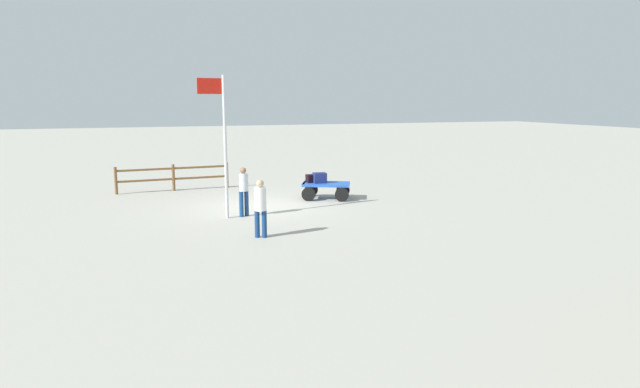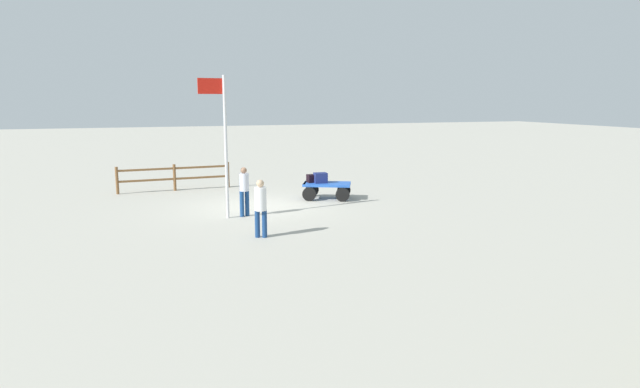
{
  "view_description": "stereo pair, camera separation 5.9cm",
  "coord_description": "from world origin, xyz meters",
  "px_view_note": "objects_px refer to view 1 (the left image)",
  "views": [
    {
      "loc": [
        4.19,
        18.65,
        3.8
      ],
      "look_at": [
        -0.25,
        6.0,
        1.44
      ],
      "focal_mm": 30.29,
      "sensor_mm": 36.0,
      "label": 1
    },
    {
      "loc": [
        4.14,
        18.67,
        3.8
      ],
      "look_at": [
        -0.25,
        6.0,
        1.44
      ],
      "focal_mm": 30.29,
      "sensor_mm": 36.0,
      "label": 2
    }
  ],
  "objects_px": {
    "worker_lead": "(260,204)",
    "flagpole": "(222,136)",
    "suitcase_navy": "(314,178)",
    "luggage_cart": "(326,188)",
    "worker_trailing": "(244,188)",
    "suitcase_maroon": "(320,178)"
  },
  "relations": [
    {
      "from": "worker_lead",
      "to": "worker_trailing",
      "type": "xyz_separation_m",
      "value": [
        -0.11,
        -2.88,
        -0.01
      ]
    },
    {
      "from": "worker_trailing",
      "to": "luggage_cart",
      "type": "bearing_deg",
      "value": -150.07
    },
    {
      "from": "flagpole",
      "to": "worker_trailing",
      "type": "bearing_deg",
      "value": -173.59
    },
    {
      "from": "flagpole",
      "to": "suitcase_navy",
      "type": "bearing_deg",
      "value": -147.68
    },
    {
      "from": "luggage_cart",
      "to": "worker_trailing",
      "type": "relative_size",
      "value": 1.29
    },
    {
      "from": "worker_trailing",
      "to": "flagpole",
      "type": "distance_m",
      "value": 1.85
    },
    {
      "from": "worker_lead",
      "to": "suitcase_maroon",
      "type": "bearing_deg",
      "value": -124.79
    },
    {
      "from": "worker_trailing",
      "to": "worker_lead",
      "type": "bearing_deg",
      "value": 87.8
    },
    {
      "from": "worker_lead",
      "to": "worker_trailing",
      "type": "height_order",
      "value": "worker_lead"
    },
    {
      "from": "worker_trailing",
      "to": "suitcase_navy",
      "type": "bearing_deg",
      "value": -143.59
    },
    {
      "from": "suitcase_maroon",
      "to": "worker_trailing",
      "type": "bearing_deg",
      "value": 32.46
    },
    {
      "from": "luggage_cart",
      "to": "worker_lead",
      "type": "relative_size",
      "value": 1.29
    },
    {
      "from": "worker_lead",
      "to": "flagpole",
      "type": "bearing_deg",
      "value": -79.1
    },
    {
      "from": "suitcase_maroon",
      "to": "flagpole",
      "type": "bearing_deg",
      "value": 28.88
    },
    {
      "from": "suitcase_navy",
      "to": "worker_lead",
      "type": "bearing_deg",
      "value": 57.58
    },
    {
      "from": "luggage_cart",
      "to": "worker_trailing",
      "type": "distance_m",
      "value": 4.19
    },
    {
      "from": "suitcase_maroon",
      "to": "luggage_cart",
      "type": "bearing_deg",
      "value": 159.61
    },
    {
      "from": "suitcase_navy",
      "to": "flagpole",
      "type": "relative_size",
      "value": 0.13
    },
    {
      "from": "luggage_cart",
      "to": "worker_trailing",
      "type": "bearing_deg",
      "value": 29.93
    },
    {
      "from": "suitcase_navy",
      "to": "flagpole",
      "type": "distance_m",
      "value": 4.97
    },
    {
      "from": "worker_lead",
      "to": "flagpole",
      "type": "xyz_separation_m",
      "value": [
        0.54,
        -2.81,
        1.72
      ]
    },
    {
      "from": "worker_trailing",
      "to": "flagpole",
      "type": "xyz_separation_m",
      "value": [
        0.65,
        0.07,
        1.72
      ]
    }
  ]
}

